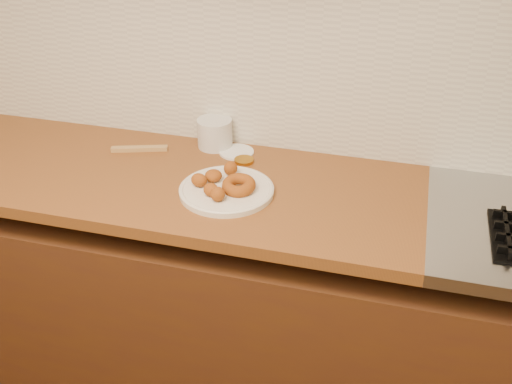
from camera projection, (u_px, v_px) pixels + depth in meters
wall_back at (289, 19)px, 1.90m from camera, size 4.00×0.02×2.70m
base_cabinet at (263, 312)px, 2.14m from camera, size 3.60×0.60×0.77m
butcher_block at (79, 168)px, 2.03m from camera, size 2.30×0.62×0.04m
backsplash at (287, 66)px, 1.97m from camera, size 3.60×0.02×0.60m
donut_plate at (227, 190)px, 1.85m from camera, size 0.29×0.29×0.02m
ring_donut at (239, 185)px, 1.83m from camera, size 0.11×0.11×0.05m
fried_dough_chunks at (214, 181)px, 1.84m from camera, size 0.13×0.21×0.05m
plastic_tub at (215, 133)px, 2.11m from camera, size 0.14×0.14×0.10m
tub_lid at (237, 152)px, 2.08m from camera, size 0.13×0.13×0.01m
brass_jar_lid at (244, 161)px, 2.03m from camera, size 0.08×0.08×0.01m
wooden_utensil at (139, 149)px, 2.10m from camera, size 0.19×0.08×0.02m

